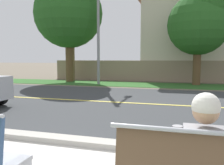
% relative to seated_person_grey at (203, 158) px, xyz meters
% --- Properties ---
extents(ground_plane, '(140.00, 140.00, 0.00)m').
position_rel_seated_person_grey_xyz_m(ground_plane, '(-1.25, 7.33, -0.68)').
color(ground_plane, '#665B4C').
extents(curb_edge, '(44.00, 0.30, 0.11)m').
position_rel_seated_person_grey_xyz_m(curb_edge, '(-1.25, 1.68, -0.62)').
color(curb_edge, '#ADA89E').
rests_on(curb_edge, ground_plane).
extents(street_asphalt, '(52.00, 8.00, 0.01)m').
position_rel_seated_person_grey_xyz_m(street_asphalt, '(-1.25, 5.83, -0.67)').
color(street_asphalt, '#383A3D').
rests_on(street_asphalt, ground_plane).
extents(road_centre_line, '(48.00, 0.14, 0.01)m').
position_rel_seated_person_grey_xyz_m(road_centre_line, '(-1.25, 5.83, -0.67)').
color(road_centre_line, '#E0CC4C').
rests_on(road_centre_line, ground_plane).
extents(far_verge_grass, '(48.00, 2.80, 0.02)m').
position_rel_seated_person_grey_xyz_m(far_verge_grass, '(-1.25, 11.75, -0.67)').
color(far_verge_grass, '#2D6026').
rests_on(far_verge_grass, ground_plane).
extents(seated_person_grey, '(0.52, 0.68, 1.25)m').
position_rel_seated_person_grey_xyz_m(seated_person_grey, '(0.00, 0.00, 0.00)').
color(seated_person_grey, '#333D56').
rests_on(seated_person_grey, ground_plane).
extents(streetlamp, '(0.24, 2.10, 7.64)m').
position_rel_seated_person_grey_xyz_m(streetlamp, '(-4.90, 11.54, 3.66)').
color(streetlamp, gray).
rests_on(streetlamp, ground_plane).
extents(shade_tree_far_left, '(4.45, 4.45, 7.33)m').
position_rel_seated_person_grey_xyz_m(shade_tree_far_left, '(-7.18, 12.32, 4.09)').
color(shade_tree_far_left, brown).
rests_on(shade_tree_far_left, ground_plane).
extents(shade_tree_left, '(3.45, 3.45, 5.70)m').
position_rel_seated_person_grey_xyz_m(shade_tree_left, '(0.81, 12.39, 3.02)').
color(shade_tree_left, brown).
rests_on(shade_tree_left, ground_plane).
extents(garden_wall, '(13.00, 0.36, 1.40)m').
position_rel_seated_person_grey_xyz_m(garden_wall, '(-2.61, 14.16, 0.02)').
color(garden_wall, gray).
rests_on(garden_wall, ground_plane).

